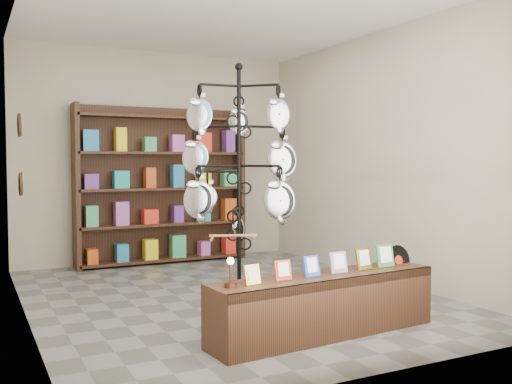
% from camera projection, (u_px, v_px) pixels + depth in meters
% --- Properties ---
extents(ground, '(5.00, 5.00, 0.00)m').
position_uv_depth(ground, '(229.00, 296.00, 6.06)').
color(ground, slate).
rests_on(ground, ground).
extents(room_envelope, '(5.00, 5.00, 5.00)m').
position_uv_depth(room_envelope, '(229.00, 121.00, 5.96)').
color(room_envelope, '#BDB298').
rests_on(room_envelope, ground).
extents(display_tree, '(1.33, 1.33, 2.39)m').
position_uv_depth(display_tree, '(239.00, 166.00, 5.60)').
color(display_tree, black).
rests_on(display_tree, ground).
extents(front_shelf, '(2.08, 0.59, 0.72)m').
position_uv_depth(front_shelf, '(325.00, 305.00, 4.67)').
color(front_shelf, black).
rests_on(front_shelf, ground).
extents(back_shelving, '(2.42, 0.36, 2.20)m').
position_uv_depth(back_shelving, '(162.00, 190.00, 8.05)').
color(back_shelving, black).
rests_on(back_shelving, ground).
extents(wall_clocks, '(0.03, 0.24, 0.84)m').
position_uv_depth(wall_clocks, '(20.00, 155.00, 5.80)').
color(wall_clocks, black).
rests_on(wall_clocks, ground).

